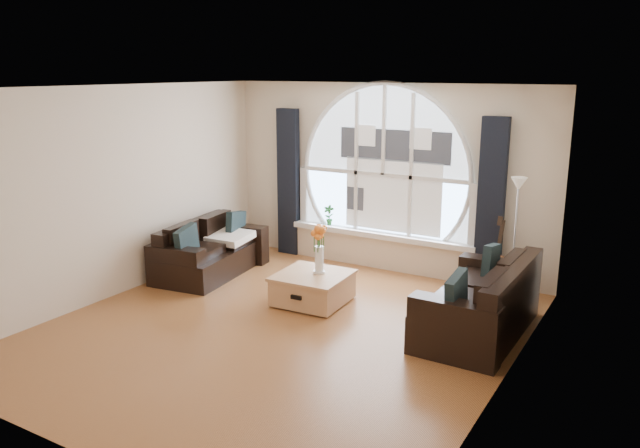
{
  "coord_description": "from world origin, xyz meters",
  "views": [
    {
      "loc": [
        3.77,
        -5.47,
        2.89
      ],
      "look_at": [
        0.0,
        0.9,
        1.05
      ],
      "focal_mm": 35.14,
      "sensor_mm": 36.0,
      "label": 1
    }
  ],
  "objects_px": {
    "sofa_left": "(210,247)",
    "coffee_chest": "(313,287)",
    "guitar": "(500,254)",
    "sofa_right": "(478,299)",
    "potted_plant": "(329,215)",
    "vase_flowers": "(319,243)",
    "floor_lamp": "(514,240)"
  },
  "relations": [
    {
      "from": "sofa_left",
      "to": "coffee_chest",
      "type": "bearing_deg",
      "value": -14.97
    },
    {
      "from": "sofa_left",
      "to": "coffee_chest",
      "type": "xyz_separation_m",
      "value": [
        1.87,
        -0.24,
        -0.19
      ]
    },
    {
      "from": "coffee_chest",
      "to": "vase_flowers",
      "type": "height_order",
      "value": "vase_flowers"
    },
    {
      "from": "guitar",
      "to": "potted_plant",
      "type": "distance_m",
      "value": 2.68
    },
    {
      "from": "sofa_right",
      "to": "guitar",
      "type": "bearing_deg",
      "value": 96.93
    },
    {
      "from": "sofa_left",
      "to": "potted_plant",
      "type": "bearing_deg",
      "value": 45.68
    },
    {
      "from": "coffee_chest",
      "to": "vase_flowers",
      "type": "relative_size",
      "value": 1.23
    },
    {
      "from": "coffee_chest",
      "to": "floor_lamp",
      "type": "distance_m",
      "value": 2.6
    },
    {
      "from": "guitar",
      "to": "vase_flowers",
      "type": "bearing_deg",
      "value": -128.08
    },
    {
      "from": "floor_lamp",
      "to": "guitar",
      "type": "distance_m",
      "value": 0.41
    },
    {
      "from": "guitar",
      "to": "potted_plant",
      "type": "relative_size",
      "value": 3.4
    },
    {
      "from": "floor_lamp",
      "to": "guitar",
      "type": "height_order",
      "value": "floor_lamp"
    },
    {
      "from": "vase_flowers",
      "to": "guitar",
      "type": "xyz_separation_m",
      "value": [
        1.86,
        1.5,
        -0.24
      ]
    },
    {
      "from": "coffee_chest",
      "to": "floor_lamp",
      "type": "bearing_deg",
      "value": 29.32
    },
    {
      "from": "sofa_left",
      "to": "potted_plant",
      "type": "xyz_separation_m",
      "value": [
        1.11,
        1.49,
        0.31
      ]
    },
    {
      "from": "sofa_left",
      "to": "sofa_right",
      "type": "distance_m",
      "value": 3.93
    },
    {
      "from": "sofa_left",
      "to": "vase_flowers",
      "type": "distance_m",
      "value": 1.96
    },
    {
      "from": "sofa_right",
      "to": "floor_lamp",
      "type": "distance_m",
      "value": 1.28
    },
    {
      "from": "coffee_chest",
      "to": "vase_flowers",
      "type": "xyz_separation_m",
      "value": [
        0.05,
        0.07,
        0.56
      ]
    },
    {
      "from": "floor_lamp",
      "to": "vase_flowers",
      "type": "bearing_deg",
      "value": -148.46
    },
    {
      "from": "sofa_right",
      "to": "sofa_left",
      "type": "bearing_deg",
      "value": 179.46
    },
    {
      "from": "potted_plant",
      "to": "sofa_left",
      "type": "bearing_deg",
      "value": -126.69
    },
    {
      "from": "sofa_left",
      "to": "floor_lamp",
      "type": "distance_m",
      "value": 4.18
    },
    {
      "from": "guitar",
      "to": "sofa_right",
      "type": "bearing_deg",
      "value": -70.88
    },
    {
      "from": "floor_lamp",
      "to": "sofa_left",
      "type": "bearing_deg",
      "value": -164.44
    },
    {
      "from": "vase_flowers",
      "to": "guitar",
      "type": "height_order",
      "value": "vase_flowers"
    },
    {
      "from": "sofa_left",
      "to": "vase_flowers",
      "type": "relative_size",
      "value": 2.39
    },
    {
      "from": "sofa_left",
      "to": "guitar",
      "type": "bearing_deg",
      "value": 11.78
    },
    {
      "from": "coffee_chest",
      "to": "potted_plant",
      "type": "xyz_separation_m",
      "value": [
        -0.76,
        1.73,
        0.49
      ]
    },
    {
      "from": "sofa_left",
      "to": "sofa_right",
      "type": "bearing_deg",
      "value": -9.11
    },
    {
      "from": "sofa_left",
      "to": "coffee_chest",
      "type": "relative_size",
      "value": 1.93
    },
    {
      "from": "sofa_left",
      "to": "guitar",
      "type": "relative_size",
      "value": 1.58
    }
  ]
}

